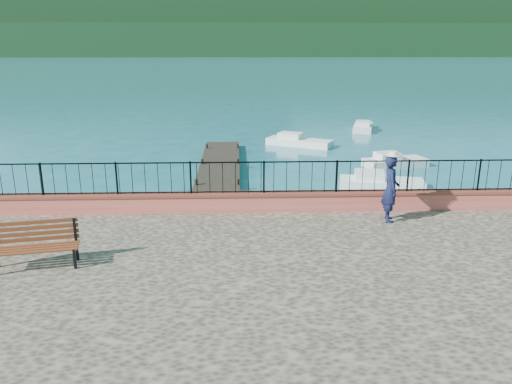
{
  "coord_description": "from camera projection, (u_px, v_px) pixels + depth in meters",
  "views": [
    {
      "loc": [
        -1.09,
        -10.81,
        6.07
      ],
      "look_at": [
        -0.6,
        2.0,
        2.3
      ],
      "focal_mm": 35.0,
      "sensor_mm": 36.0,
      "label": 1
    }
  ],
  "objects": [
    {
      "name": "far_forest",
      "position": [
        238.0,
        41.0,
        297.19
      ],
      "size": [
        900.0,
        60.0,
        18.0
      ],
      "primitive_type": "cube",
      "color": "black",
      "rests_on": "ground"
    },
    {
      "name": "companion_hill",
      "position": [
        434.0,
        51.0,
        556.95
      ],
      "size": [
        448.0,
        384.0,
        180.0
      ],
      "primitive_type": "ellipsoid",
      "color": "#142D23",
      "rests_on": "ground"
    },
    {
      "name": "dock",
      "position": [
        218.0,
        176.0,
        23.5
      ],
      "size": [
        2.0,
        16.0,
        0.3
      ],
      "primitive_type": "cube",
      "color": "#2D231C",
      "rests_on": "ground"
    },
    {
      "name": "person",
      "position": [
        391.0,
        189.0,
        14.16
      ],
      "size": [
        0.54,
        0.75,
        1.93
      ],
      "primitive_type": "imported",
      "rotation": [
        0.0,
        0.0,
        1.45
      ],
      "color": "black",
      "rests_on": "promenade"
    },
    {
      "name": "boat_4",
      "position": [
        299.0,
        139.0,
        31.39
      ],
      "size": [
        4.24,
        3.09,
        0.8
      ],
      "primitive_type": "cube",
      "rotation": [
        0.0,
        0.0,
        -0.49
      ],
      "color": "silver",
      "rests_on": "ground"
    },
    {
      "name": "foothills",
      "position": [
        238.0,
        22.0,
        351.05
      ],
      "size": [
        900.0,
        120.0,
        44.0
      ],
      "primitive_type": "cube",
      "color": "black",
      "rests_on": "ground"
    },
    {
      "name": "hat",
      "position": [
        393.0,
        153.0,
        13.87
      ],
      "size": [
        0.44,
        0.44,
        0.12
      ],
      "primitive_type": "cylinder",
      "color": "silver",
      "rests_on": "person"
    },
    {
      "name": "boat_1",
      "position": [
        382.0,
        180.0,
        21.92
      ],
      "size": [
        3.79,
        1.97,
        0.8
      ],
      "primitive_type": "cube",
      "rotation": [
        0.0,
        0.0,
        -0.19
      ],
      "color": "white",
      "rests_on": "ground"
    },
    {
      "name": "boat_2",
      "position": [
        395.0,
        159.0,
        25.94
      ],
      "size": [
        3.45,
        2.03,
        0.8
      ],
      "primitive_type": "cube",
      "rotation": [
        0.0,
        0.0,
        0.24
      ],
      "color": "silver",
      "rests_on": "ground"
    },
    {
      "name": "park_bench",
      "position": [
        36.0,
        254.0,
        11.32
      ],
      "size": [
        1.97,
        0.96,
        1.05
      ],
      "rotation": [
        0.0,
        0.0,
        0.19
      ],
      "color": "black",
      "rests_on": "promenade"
    },
    {
      "name": "boat_5",
      "position": [
        363.0,
        125.0,
        37.1
      ],
      "size": [
        2.26,
        3.83,
        0.8
      ],
      "primitive_type": "cube",
      "rotation": [
        0.0,
        0.0,
        1.29
      ],
      "color": "silver",
      "rests_on": "ground"
    },
    {
      "name": "parapet",
      "position": [
        274.0,
        202.0,
        15.24
      ],
      "size": [
        28.0,
        0.46,
        0.58
      ],
      "primitive_type": "cube",
      "color": "#CC6449",
      "rests_on": "promenade"
    },
    {
      "name": "ground",
      "position": [
        284.0,
        306.0,
        12.11
      ],
      "size": [
        2000.0,
        2000.0,
        0.0
      ],
      "primitive_type": "plane",
      "color": "#19596B",
      "rests_on": "ground"
    },
    {
      "name": "railing",
      "position": [
        274.0,
        177.0,
        15.02
      ],
      "size": [
        27.0,
        0.05,
        0.95
      ],
      "primitive_type": "cube",
      "color": "black",
      "rests_on": "parapet"
    }
  ]
}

